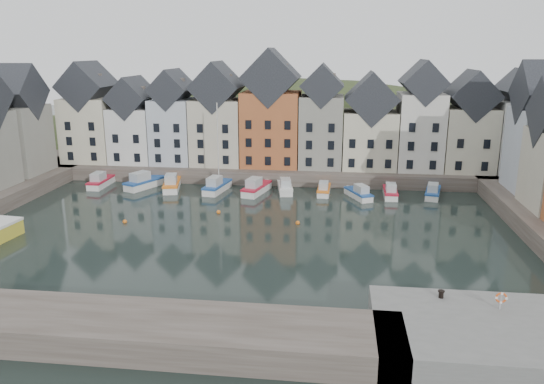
% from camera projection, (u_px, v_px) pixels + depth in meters
% --- Properties ---
extents(ground, '(260.00, 260.00, 0.00)m').
position_uv_depth(ground, '(239.00, 237.00, 57.06)').
color(ground, black).
rests_on(ground, ground).
extents(far_quay, '(90.00, 16.00, 2.00)m').
position_uv_depth(far_quay, '(272.00, 168.00, 85.55)').
color(far_quay, '#463D35').
rests_on(far_quay, ground).
extents(near_quay, '(18.00, 10.00, 2.00)m').
position_uv_depth(near_quay, '(510.00, 338.00, 35.04)').
color(near_quay, '#60605E').
rests_on(near_quay, ground).
extents(near_wall, '(50.00, 6.00, 2.00)m').
position_uv_depth(near_wall, '(40.00, 324.00, 36.89)').
color(near_wall, '#463D35').
rests_on(near_wall, ground).
extents(hillside, '(153.60, 70.40, 64.00)m').
position_uv_depth(hillside, '(287.00, 227.00, 115.40)').
color(hillside, '#2A361B').
rests_on(hillside, ground).
extents(far_terrace, '(72.37, 8.16, 17.78)m').
position_uv_depth(far_terrace, '(292.00, 121.00, 81.21)').
color(far_terrace, beige).
rests_on(far_terrace, far_quay).
extents(mooring_buoys, '(20.50, 5.50, 0.50)m').
position_uv_depth(mooring_buoys, '(214.00, 219.00, 62.61)').
color(mooring_buoys, orange).
rests_on(mooring_buoys, ground).
extents(boat_a, '(2.06, 6.39, 2.44)m').
position_uv_depth(boat_a, '(101.00, 181.00, 77.90)').
color(boat_a, silver).
rests_on(boat_a, ground).
extents(boat_b, '(4.90, 7.29, 2.70)m').
position_uv_depth(boat_b, '(145.00, 182.00, 77.11)').
color(boat_b, silver).
rests_on(boat_b, ground).
extents(boat_c, '(3.53, 7.08, 2.61)m').
position_uv_depth(boat_c, '(172.00, 184.00, 76.06)').
color(boat_c, silver).
rests_on(boat_c, ground).
extents(boat_d, '(3.12, 6.87, 12.66)m').
position_uv_depth(boat_d, '(217.00, 186.00, 74.93)').
color(boat_d, silver).
rests_on(boat_d, ground).
extents(boat_e, '(3.62, 7.01, 2.58)m').
position_uv_depth(boat_e, '(256.00, 188.00, 74.03)').
color(boat_e, silver).
rests_on(boat_e, ground).
extents(boat_f, '(2.83, 6.19, 2.29)m').
position_uv_depth(boat_f, '(285.00, 187.00, 74.79)').
color(boat_f, silver).
rests_on(boat_f, ground).
extents(boat_g, '(1.83, 5.45, 2.08)m').
position_uv_depth(boat_g, '(324.00, 190.00, 73.76)').
color(boat_g, silver).
rests_on(boat_g, ground).
extents(boat_h, '(3.95, 5.84, 2.16)m').
position_uv_depth(boat_h, '(359.00, 194.00, 71.68)').
color(boat_h, silver).
rests_on(boat_h, ground).
extents(boat_i, '(1.92, 5.76, 2.20)m').
position_uv_depth(boat_i, '(390.00, 192.00, 72.36)').
color(boat_i, silver).
rests_on(boat_i, ground).
extents(boat_j, '(3.03, 6.06, 2.23)m').
position_uv_depth(boat_j, '(433.00, 192.00, 72.19)').
color(boat_j, silver).
rests_on(boat_j, ground).
extents(mooring_bollard, '(0.48, 0.48, 0.56)m').
position_uv_depth(mooring_bollard, '(441.00, 294.00, 38.52)').
color(mooring_bollard, black).
rests_on(mooring_bollard, near_quay).
extents(life_ring_post, '(0.80, 0.17, 1.30)m').
position_uv_depth(life_ring_post, '(501.00, 298.00, 36.62)').
color(life_ring_post, gray).
rests_on(life_ring_post, near_quay).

